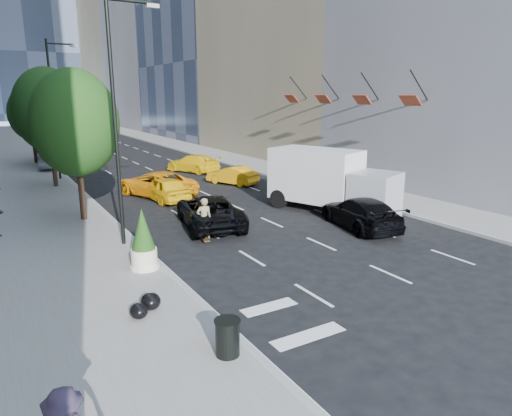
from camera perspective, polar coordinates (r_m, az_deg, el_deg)
ground at (r=19.58m, az=5.81°, el=-4.96°), size 160.00×160.00×0.00m
sidewalk_left at (r=45.33m, az=-27.78°, el=4.48°), size 6.00×120.00×0.15m
sidewalk_right at (r=49.95m, az=-5.45°, el=6.77°), size 4.00×120.00×0.15m
tower_right_far at (r=119.06m, az=-15.32°, el=22.61°), size 20.00×24.00×50.00m
lamp_near at (r=19.44m, az=-16.82°, el=11.87°), size 2.13×0.22×10.00m
lamp_far at (r=37.15m, az=-23.83°, el=12.06°), size 2.13×0.22×10.00m
tree_near at (r=24.19m, az=-21.68°, el=9.80°), size 4.20×4.20×7.46m
tree_mid at (r=34.08m, az=-24.57°, el=11.07°), size 4.50×4.50×7.99m
tree_far at (r=47.03m, az=-26.36°, el=10.52°), size 3.90×3.90×6.92m
traffic_signal at (r=55.08m, az=-26.20°, el=10.44°), size 2.48×0.53×5.20m
facade_flags at (r=33.00m, az=10.84°, el=13.52°), size 1.85×13.30×2.05m
skateboarder at (r=20.21m, az=-6.49°, el=-1.64°), size 0.74×0.55×1.84m
black_sedan_lincoln at (r=22.52m, az=-5.85°, el=-0.35°), size 3.73×6.05×1.56m
black_sedan_mercedes at (r=22.71m, az=12.92°, el=-0.58°), size 3.18×5.55×1.52m
taxi_a at (r=28.42m, az=-11.39°, el=2.41°), size 2.20×4.57×1.51m
taxi_b at (r=33.05m, az=-2.97°, el=4.10°), size 2.87×4.18×1.31m
taxi_c at (r=29.81m, az=-12.36°, el=2.98°), size 4.47×6.30×1.59m
taxi_d at (r=38.72m, az=-7.90°, el=5.56°), size 3.86×5.35×1.44m
city_bus at (r=46.84m, az=-22.96°, el=7.22°), size 5.55×12.30×3.34m
box_truck at (r=25.47m, az=9.27°, el=3.39°), size 4.89×7.51×3.39m
trash_can at (r=11.54m, az=-3.58°, el=-15.94°), size 0.59×0.59×0.89m
planter_shrub at (r=17.01m, az=-13.93°, el=-3.93°), size 0.94×0.94×2.26m
garbage_bags at (r=13.93m, az=-13.59°, el=-11.72°), size 1.02×0.99×0.51m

